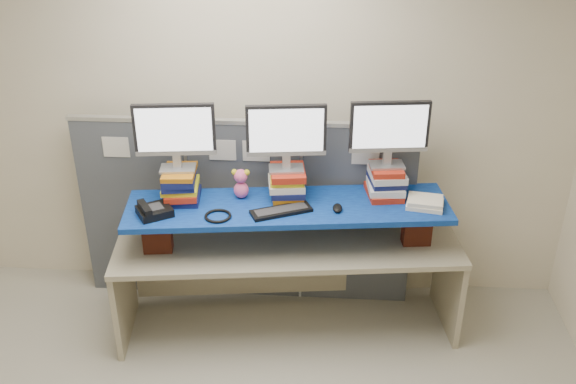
# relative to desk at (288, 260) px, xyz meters

# --- Properties ---
(room) EXTENTS (5.00, 4.00, 2.80)m
(room) POSITION_rel_desk_xyz_m (-0.36, -1.38, 0.80)
(room) COLOR beige
(room) RESTS_ON ground
(cubicle_partition) EXTENTS (2.60, 0.06, 1.53)m
(cubicle_partition) POSITION_rel_desk_xyz_m (-0.36, 0.40, 0.17)
(cubicle_partition) COLOR #42474E
(cubicle_partition) RESTS_ON ground
(desk) EXTENTS (2.54, 1.02, 0.75)m
(desk) POSITION_rel_desk_xyz_m (0.00, 0.00, 0.00)
(desk) COLOR tan
(desk) RESTS_ON ground
(brick_pier_left) EXTENTS (0.21, 0.13, 0.27)m
(brick_pier_left) POSITION_rel_desk_xyz_m (-0.90, -0.16, 0.29)
(brick_pier_left) COLOR maroon
(brick_pier_left) RESTS_ON desk
(brick_pier_right) EXTENTS (0.21, 0.13, 0.27)m
(brick_pier_right) POSITION_rel_desk_xyz_m (0.91, 0.06, 0.29)
(brick_pier_right) COLOR maroon
(brick_pier_right) RESTS_ON desk
(blue_board) EXTENTS (2.30, 0.84, 0.04)m
(blue_board) POSITION_rel_desk_xyz_m (0.00, 0.00, 0.44)
(blue_board) COLOR navy
(blue_board) RESTS_ON brick_pier_left
(book_stack_left) EXTENTS (0.29, 0.34, 0.23)m
(book_stack_left) POSITION_rel_desk_xyz_m (-0.76, 0.02, 0.58)
(book_stack_left) COLOR #11184B
(book_stack_left) RESTS_ON blue_board
(book_stack_center) EXTENTS (0.29, 0.32, 0.21)m
(book_stack_center) POSITION_rel_desk_xyz_m (-0.01, 0.12, 0.57)
(book_stack_center) COLOR #AD6310
(book_stack_center) RESTS_ON blue_board
(book_stack_right) EXTENTS (0.29, 0.34, 0.22)m
(book_stack_right) POSITION_rel_desk_xyz_m (0.68, 0.20, 0.57)
(book_stack_right) COLOR #A62413
(book_stack_right) RESTS_ON blue_board
(monitor_left) EXTENTS (0.55, 0.18, 0.48)m
(monitor_left) POSITION_rel_desk_xyz_m (-0.76, 0.02, 0.97)
(monitor_left) COLOR #99999E
(monitor_left) RESTS_ON book_stack_left
(monitor_center) EXTENTS (0.55, 0.18, 0.48)m
(monitor_center) POSITION_rel_desk_xyz_m (-0.02, 0.12, 0.95)
(monitor_center) COLOR #99999E
(monitor_center) RESTS_ON book_stack_center
(monitor_right) EXTENTS (0.55, 0.18, 0.48)m
(monitor_right) POSITION_rel_desk_xyz_m (0.68, 0.20, 0.96)
(monitor_right) COLOR #99999E
(monitor_right) RESTS_ON book_stack_right
(keyboard) EXTENTS (0.44, 0.30, 0.03)m
(keyboard) POSITION_rel_desk_xyz_m (-0.04, -0.11, 0.48)
(keyboard) COLOR black
(keyboard) RESTS_ON blue_board
(mouse) EXTENTS (0.09, 0.13, 0.04)m
(mouse) POSITION_rel_desk_xyz_m (0.34, -0.06, 0.48)
(mouse) COLOR black
(mouse) RESTS_ON blue_board
(desk_phone) EXTENTS (0.29, 0.28, 0.09)m
(desk_phone) POSITION_rel_desk_xyz_m (-0.90, -0.21, 0.50)
(desk_phone) COLOR black
(desk_phone) RESTS_ON blue_board
(headset) EXTENTS (0.21, 0.21, 0.02)m
(headset) POSITION_rel_desk_xyz_m (-0.46, -0.21, 0.47)
(headset) COLOR black
(headset) RESTS_ON blue_board
(plush_toy) EXTENTS (0.13, 0.10, 0.22)m
(plush_toy) POSITION_rel_desk_xyz_m (-0.34, 0.08, 0.58)
(plush_toy) COLOR #F85E97
(plush_toy) RESTS_ON blue_board
(binder_stack) EXTENTS (0.28, 0.23, 0.06)m
(binder_stack) POSITION_rel_desk_xyz_m (0.95, 0.05, 0.49)
(binder_stack) COLOR #EFE7CC
(binder_stack) RESTS_ON blue_board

